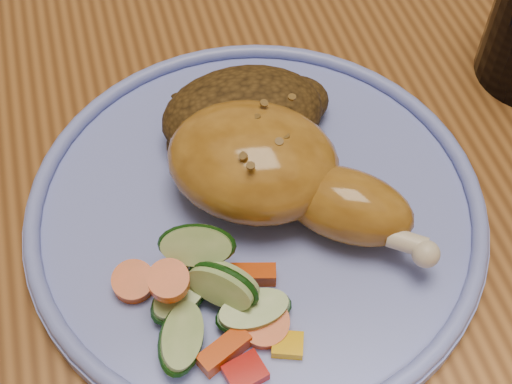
% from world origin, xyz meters
% --- Properties ---
extents(dining_table, '(0.90, 1.40, 0.75)m').
position_xyz_m(dining_table, '(0.00, 0.00, 0.67)').
color(dining_table, brown).
rests_on(dining_table, ground).
extents(plate, '(0.28, 0.28, 0.01)m').
position_xyz_m(plate, '(-0.09, -0.12, 0.76)').
color(plate, '#7180DA').
rests_on(plate, dining_table).
extents(plate_rim, '(0.28, 0.28, 0.01)m').
position_xyz_m(plate_rim, '(-0.09, -0.12, 0.77)').
color(plate_rim, '#7180DA').
rests_on(plate_rim, plate).
extents(chicken_leg, '(0.16, 0.15, 0.06)m').
position_xyz_m(chicken_leg, '(-0.08, -0.12, 0.79)').
color(chicken_leg, '#A66E22').
rests_on(chicken_leg, plate).
extents(rice_pilaf, '(0.11, 0.08, 0.05)m').
position_xyz_m(rice_pilaf, '(-0.08, -0.06, 0.78)').
color(rice_pilaf, '#402B10').
rests_on(rice_pilaf, plate).
extents(vegetable_pile, '(0.10, 0.10, 0.05)m').
position_xyz_m(vegetable_pile, '(-0.13, -0.18, 0.77)').
color(vegetable_pile, '#A50A05').
rests_on(vegetable_pile, plate).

